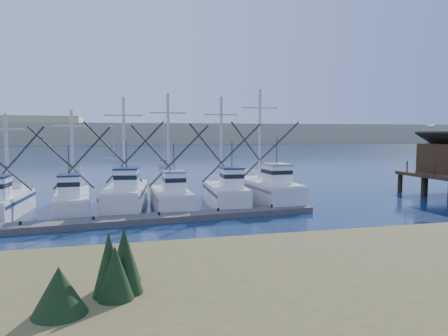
% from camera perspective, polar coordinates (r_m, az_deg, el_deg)
% --- Properties ---
extents(ground, '(500.00, 500.00, 0.00)m').
position_cam_1_polar(ground, '(22.97, 7.07, -9.53)').
color(ground, '#0D223C').
rests_on(ground, ground).
extents(shore_bank, '(40.00, 10.00, 1.60)m').
position_cam_1_polar(shore_bank, '(11.67, -12.30, -19.82)').
color(shore_bank, '#4C422D').
rests_on(shore_bank, ground).
extents(floating_dock, '(29.52, 5.09, 0.39)m').
position_cam_1_polar(floating_dock, '(27.55, -16.68, -6.89)').
color(floating_dock, '#57514D').
rests_on(floating_dock, ground).
extents(dune_ridge, '(360.00, 60.00, 10.00)m').
position_cam_1_polar(dune_ridge, '(230.77, -13.01, 4.37)').
color(dune_ridge, tan).
rests_on(dune_ridge, ground).
extents(trawler_fleet, '(29.55, 9.07, 9.62)m').
position_cam_1_polar(trawler_fleet, '(32.25, -15.40, -3.76)').
color(trawler_fleet, silver).
rests_on(trawler_fleet, ground).
extents(sailboat_near, '(2.25, 5.50, 8.10)m').
position_cam_1_polar(sailboat_near, '(77.00, -7.79, 0.79)').
color(sailboat_near, silver).
rests_on(sailboat_near, ground).
extents(sailboat_far, '(3.60, 5.93, 8.10)m').
position_cam_1_polar(sailboat_far, '(91.61, -14.20, 1.30)').
color(sailboat_far, silver).
rests_on(sailboat_far, ground).
extents(flying_gull, '(1.24, 0.23, 0.23)m').
position_cam_1_polar(flying_gull, '(39.63, 25.09, 5.03)').
color(flying_gull, white).
rests_on(flying_gull, ground).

